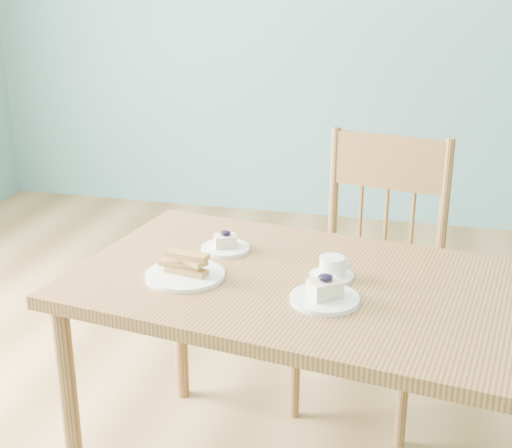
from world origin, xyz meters
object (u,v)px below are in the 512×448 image
(coffee_cup, at_px, (332,269))
(biscotti_plate, at_px, (185,270))
(cheesecake_plate_far, at_px, (225,245))
(dining_table, at_px, (314,305))
(dining_chair, at_px, (372,274))
(cheesecake_plate_near, at_px, (325,295))

(coffee_cup, distance_m, biscotti_plate, 0.41)
(coffee_cup, height_order, biscotti_plate, biscotti_plate)
(cheesecake_plate_far, bearing_deg, coffee_cup, -19.83)
(dining_table, relative_size, biscotti_plate, 6.51)
(dining_chair, xyz_separation_m, biscotti_plate, (-0.47, -0.63, 0.24))
(dining_chair, xyz_separation_m, cheesecake_plate_far, (-0.42, -0.41, 0.23))
(cheesecake_plate_far, bearing_deg, cheesecake_plate_near, -38.61)
(coffee_cup, relative_size, biscotti_plate, 0.55)
(biscotti_plate, bearing_deg, dining_table, 9.25)
(cheesecake_plate_near, bearing_deg, coffee_cup, 91.22)
(cheesecake_plate_near, xyz_separation_m, cheesecake_plate_far, (-0.35, 0.28, -0.00))
(cheesecake_plate_near, bearing_deg, cheesecake_plate_far, 141.39)
(dining_chair, relative_size, cheesecake_plate_near, 5.46)
(dining_table, relative_size, coffee_cup, 11.79)
(dining_table, distance_m, cheesecake_plate_far, 0.36)
(cheesecake_plate_near, distance_m, cheesecake_plate_far, 0.45)
(dining_chair, relative_size, biscotti_plate, 4.46)
(dining_chair, xyz_separation_m, coffee_cup, (-0.07, -0.54, 0.24))
(dining_table, height_order, biscotti_plate, biscotti_plate)
(coffee_cup, bearing_deg, dining_chair, 58.26)
(dining_table, height_order, coffee_cup, coffee_cup)
(dining_table, relative_size, dining_chair, 1.46)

